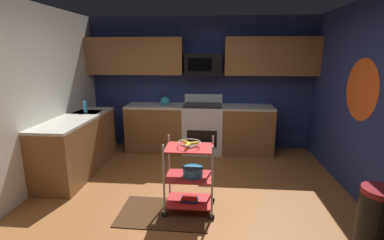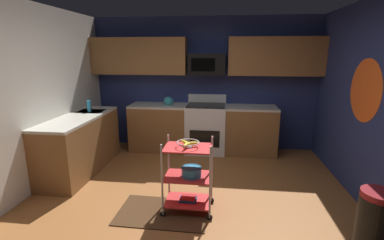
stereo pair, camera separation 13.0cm
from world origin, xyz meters
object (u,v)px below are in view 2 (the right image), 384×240
object	(u,v)px
microwave	(207,64)
rolling_cart	(188,176)
mixing_bowl_large	(191,171)
dish_soap_bottle	(89,106)
book_stack	(188,199)
trash_can	(375,224)
fruit_bowl	(188,143)
kettle	(168,101)
oven_range	(206,128)

from	to	relation	value
microwave	rolling_cart	bearing A→B (deg)	-91.44
mixing_bowl_large	dish_soap_bottle	world-z (taller)	dish_soap_bottle
microwave	mixing_bowl_large	world-z (taller)	microwave
book_stack	trash_can	bearing A→B (deg)	-16.45
mixing_bowl_large	trash_can	world-z (taller)	trash_can
mixing_bowl_large	dish_soap_bottle	xyz separation A→B (m)	(-1.95, 1.36, 0.50)
fruit_bowl	dish_soap_bottle	world-z (taller)	dish_soap_bottle
kettle	trash_can	world-z (taller)	kettle
oven_range	rolling_cart	size ratio (longest dim) A/B	1.20
book_stack	dish_soap_bottle	bearing A→B (deg)	144.50
mixing_bowl_large	kettle	bearing A→B (deg)	108.35
fruit_bowl	trash_can	xyz separation A→B (m)	(1.89, -0.56, -0.55)
fruit_bowl	trash_can	size ratio (longest dim) A/B	0.41
fruit_bowl	book_stack	bearing A→B (deg)	-75.96
rolling_cart	dish_soap_bottle	bearing A→B (deg)	144.50
book_stack	dish_soap_bottle	size ratio (longest dim) A/B	1.07
rolling_cart	fruit_bowl	world-z (taller)	rolling_cart
fruit_bowl	mixing_bowl_large	xyz separation A→B (m)	(0.04, -0.00, -0.36)
book_stack	dish_soap_bottle	distance (m)	2.50
book_stack	kettle	size ratio (longest dim) A/B	0.81
book_stack	trash_can	size ratio (longest dim) A/B	0.32
mixing_bowl_large	oven_range	bearing A→B (deg)	89.57
oven_range	trash_can	bearing A→B (deg)	-56.29
oven_range	fruit_bowl	distance (m)	2.22
fruit_bowl	oven_range	bearing A→B (deg)	88.48
mixing_bowl_large	microwave	bearing A→B (deg)	89.60
rolling_cart	book_stack	bearing A→B (deg)	-90.00
microwave	fruit_bowl	world-z (taller)	microwave
microwave	dish_soap_bottle	xyz separation A→B (m)	(-1.96, -0.93, -0.68)
fruit_bowl	trash_can	world-z (taller)	fruit_bowl
rolling_cart	mixing_bowl_large	size ratio (longest dim) A/B	3.63
fruit_bowl	kettle	bearing A→B (deg)	107.36
oven_range	trash_can	size ratio (longest dim) A/B	1.67
rolling_cart	kettle	size ratio (longest dim) A/B	3.47
book_stack	kettle	bearing A→B (deg)	107.36
kettle	dish_soap_bottle	bearing A→B (deg)	-146.16
fruit_bowl	dish_soap_bottle	size ratio (longest dim) A/B	1.36
rolling_cart	dish_soap_bottle	xyz separation A→B (m)	(-1.90, 1.36, 0.57)
dish_soap_bottle	trash_can	world-z (taller)	dish_soap_bottle
oven_range	kettle	xyz separation A→B (m)	(-0.74, -0.00, 0.52)
oven_range	book_stack	distance (m)	2.21
microwave	mixing_bowl_large	bearing A→B (deg)	-90.40
oven_range	rolling_cart	distance (m)	2.18
oven_range	book_stack	xyz separation A→B (m)	(-0.06, -2.18, -0.33)
microwave	dish_soap_bottle	size ratio (longest dim) A/B	3.50
fruit_bowl	trash_can	distance (m)	2.04
microwave	book_stack	xyz separation A→B (m)	(-0.06, -2.29, -1.55)
book_stack	microwave	bearing A→B (deg)	88.56
microwave	trash_can	distance (m)	3.65
book_stack	trash_can	xyz separation A→B (m)	(1.89, -0.56, 0.18)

